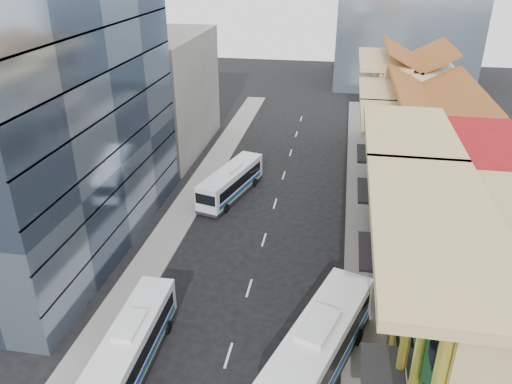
% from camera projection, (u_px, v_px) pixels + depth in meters
% --- Properties ---
extents(sidewalk_right, '(3.00, 90.00, 0.15)m').
position_uv_depth(sidewalk_right, '(363.00, 248.00, 42.30)').
color(sidewalk_right, slate).
rests_on(sidewalk_right, ground).
extents(sidewalk_left, '(3.00, 90.00, 0.15)m').
position_uv_depth(sidewalk_left, '(171.00, 230.00, 44.94)').
color(sidewalk_left, slate).
rests_on(sidewalk_left, ground).
extents(shophouse_tan, '(8.00, 14.00, 12.00)m').
position_uv_depth(shophouse_tan, '(497.00, 344.00, 23.80)').
color(shophouse_tan, tan).
rests_on(shophouse_tan, ground).
extents(shophouse_red, '(8.00, 10.00, 12.00)m').
position_uv_depth(shophouse_red, '(453.00, 222.00, 34.41)').
color(shophouse_red, maroon).
rests_on(shophouse_red, ground).
extents(shophouse_cream_near, '(8.00, 9.00, 10.00)m').
position_uv_depth(shophouse_cream_near, '(432.00, 178.00, 43.25)').
color(shophouse_cream_near, beige).
rests_on(shophouse_cream_near, ground).
extents(shophouse_cream_mid, '(8.00, 9.00, 10.00)m').
position_uv_depth(shophouse_cream_mid, '(420.00, 143.00, 51.21)').
color(shophouse_cream_mid, beige).
rests_on(shophouse_cream_mid, ground).
extents(shophouse_cream_far, '(8.00, 12.00, 11.00)m').
position_uv_depth(shophouse_cream_far, '(410.00, 109.00, 60.27)').
color(shophouse_cream_far, beige).
rests_on(shophouse_cream_far, ground).
extents(office_tower, '(12.00, 26.00, 30.00)m').
position_uv_depth(office_tower, '(33.00, 67.00, 37.04)').
color(office_tower, '#425168').
rests_on(office_tower, ground).
extents(office_block_far, '(10.00, 18.00, 14.00)m').
position_uv_depth(office_block_far, '(161.00, 94.00, 60.75)').
color(office_block_far, gray).
rests_on(office_block_far, ground).
extents(bus_left_near, '(2.46, 10.06, 3.22)m').
position_uv_depth(bus_left_near, '(132.00, 344.00, 29.94)').
color(bus_left_near, silver).
rests_on(bus_left_near, ground).
extents(bus_left_far, '(5.02, 10.64, 3.32)m').
position_uv_depth(bus_left_far, '(231.00, 182.00, 50.58)').
color(bus_left_far, silver).
rests_on(bus_left_far, ground).
extents(bus_right, '(6.65, 12.58, 3.94)m').
position_uv_depth(bus_right, '(317.00, 349.00, 29.04)').
color(bus_right, silver).
rests_on(bus_right, ground).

